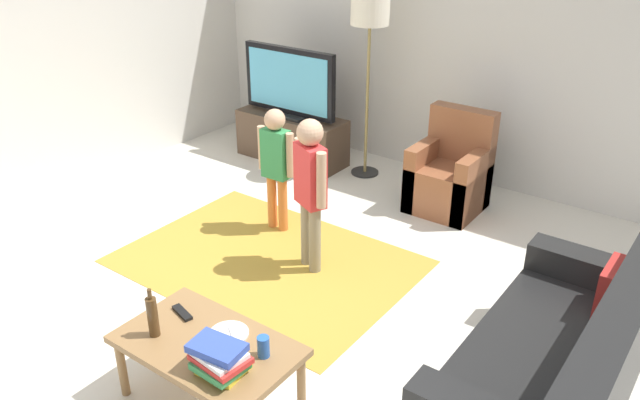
% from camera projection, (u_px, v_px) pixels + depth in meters
% --- Properties ---
extents(ground, '(7.80, 7.80, 0.00)m').
position_uv_depth(ground, '(268.00, 316.00, 4.36)').
color(ground, beige).
extents(wall_back, '(6.00, 0.12, 2.70)m').
position_uv_depth(wall_back, '(472.00, 41.00, 5.94)').
color(wall_back, silver).
rests_on(wall_back, ground).
extents(area_rug, '(2.20, 1.60, 0.01)m').
position_uv_depth(area_rug, '(267.00, 261.00, 4.99)').
color(area_rug, '#B28C33').
rests_on(area_rug, ground).
extents(tv_stand, '(1.20, 0.44, 0.50)m').
position_uv_depth(tv_stand, '(292.00, 138.00, 6.77)').
color(tv_stand, '#4C3828').
rests_on(tv_stand, ground).
extents(tv, '(1.10, 0.28, 0.71)m').
position_uv_depth(tv, '(289.00, 83.00, 6.49)').
color(tv, black).
rests_on(tv, tv_stand).
extents(couch, '(0.80, 1.80, 0.86)m').
position_uv_depth(couch, '(562.00, 374.00, 3.42)').
color(couch, black).
rests_on(couch, ground).
extents(armchair, '(0.60, 0.60, 0.90)m').
position_uv_depth(armchair, '(451.00, 177.00, 5.73)').
color(armchair, brown).
rests_on(armchair, ground).
extents(floor_lamp, '(0.36, 0.36, 1.78)m').
position_uv_depth(floor_lamp, '(370.00, 20.00, 5.87)').
color(floor_lamp, '#262626').
rests_on(floor_lamp, ground).
extents(child_near_tv, '(0.36, 0.17, 1.07)m').
position_uv_depth(child_near_tv, '(276.00, 159.00, 5.21)').
color(child_near_tv, orange).
rests_on(child_near_tv, ground).
extents(child_center, '(0.37, 0.23, 1.20)m').
position_uv_depth(child_center, '(310.00, 182.00, 4.61)').
color(child_center, gray).
rests_on(child_center, ground).
extents(coffee_table, '(1.00, 0.60, 0.42)m').
position_uv_depth(coffee_table, '(208.00, 350.00, 3.47)').
color(coffee_table, olive).
rests_on(coffee_table, ground).
extents(book_stack, '(0.31, 0.24, 0.17)m').
position_uv_depth(book_stack, '(220.00, 359.00, 3.21)').
color(book_stack, yellow).
rests_on(book_stack, coffee_table).
extents(bottle, '(0.06, 0.06, 0.30)m').
position_uv_depth(bottle, '(153.00, 316.00, 3.46)').
color(bottle, '#4C3319').
rests_on(bottle, coffee_table).
extents(tv_remote, '(0.18, 0.09, 0.02)m').
position_uv_depth(tv_remote, '(182.00, 313.00, 3.68)').
color(tv_remote, black).
rests_on(tv_remote, coffee_table).
extents(soda_can, '(0.07, 0.07, 0.12)m').
position_uv_depth(soda_can, '(263.00, 347.00, 3.33)').
color(soda_can, '#2659B2').
rests_on(soda_can, coffee_table).
extents(plate, '(0.22, 0.22, 0.02)m').
position_uv_depth(plate, '(229.00, 334.00, 3.51)').
color(plate, white).
rests_on(plate, coffee_table).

